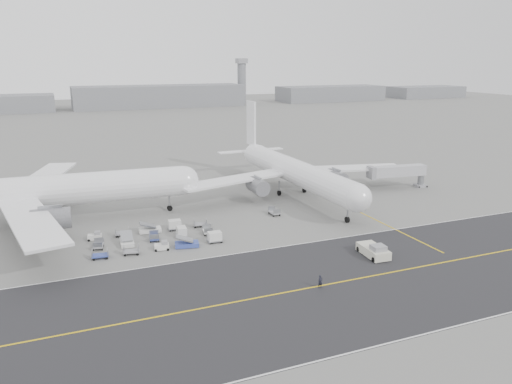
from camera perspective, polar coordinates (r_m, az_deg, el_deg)
name	(u,v)px	position (r m, az deg, el deg)	size (l,w,h in m)	color
ground	(242,248)	(85.10, -1.64, -6.38)	(700.00, 700.00, 0.00)	gray
taxiway	(320,286)	(72.11, 7.32, -10.60)	(220.00, 59.00, 0.03)	#29292C
horizon_buildings	(145,107)	(340.60, -12.56, 9.42)	(520.00, 28.00, 28.00)	slate
control_tower	(242,80)	(362.79, -1.65, 12.66)	(7.00, 7.00, 31.25)	slate
airliner_a	(37,192)	(104.29, -23.77, 0.00)	(63.61, 62.77, 21.93)	white
airliner_b	(293,171)	(116.74, 4.24, 2.45)	(57.10, 57.77, 19.92)	white
pushback_tug	(374,251)	(83.42, 13.32, -6.55)	(3.32, 8.16, 2.31)	beige
jet_bridge	(398,172)	(126.91, 15.89, 2.19)	(15.84, 4.73, 5.91)	gray
gse_cluster	(155,241)	(89.85, -11.46, -5.51)	(26.84, 16.71, 1.99)	gray
stray_dolly	(274,215)	(102.38, 2.10, -2.64)	(1.62, 2.64, 1.62)	silver
ground_crew_a	(320,282)	(71.15, 7.36, -10.12)	(0.69, 0.46, 1.91)	black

